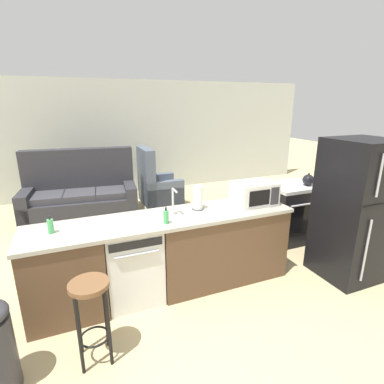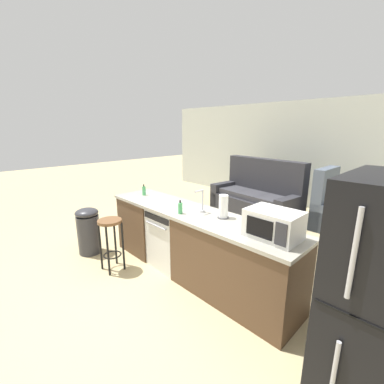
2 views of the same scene
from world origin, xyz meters
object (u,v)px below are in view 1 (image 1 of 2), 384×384
at_px(dish_soap_bottle, 51,226).
at_px(soap_bottle, 166,217).
at_px(microwave, 254,193).
at_px(paper_towel_roll, 198,198).
at_px(refrigerator, 355,210).
at_px(bar_stool, 91,305).
at_px(dishwasher, 132,263).
at_px(armchair, 156,187).
at_px(kettle, 308,180).
at_px(stove_range, 290,212).
at_px(couch, 81,197).

bearing_deg(dish_soap_bottle, soap_bottle, -9.87).
distance_m(microwave, paper_towel_roll, 0.71).
distance_m(paper_towel_roll, soap_bottle, 0.55).
height_order(refrigerator, soap_bottle, refrigerator).
bearing_deg(bar_stool, dishwasher, 56.75).
bearing_deg(bar_stool, soap_bottle, 33.98).
distance_m(paper_towel_roll, armchair, 3.11).
relative_size(soap_bottle, kettle, 0.86).
bearing_deg(paper_towel_roll, refrigerator, -19.97).
bearing_deg(soap_bottle, stove_range, 17.67).
xyz_separation_m(stove_range, dish_soap_bottle, (-3.34, -0.53, 0.52)).
bearing_deg(stove_range, soap_bottle, -162.33).
xyz_separation_m(microwave, dish_soap_bottle, (-2.27, 0.02, -0.07)).
distance_m(stove_range, soap_bottle, 2.42).
height_order(dishwasher, microwave, microwave).
distance_m(dishwasher, stove_range, 2.66).
distance_m(kettle, bar_stool, 3.47).
relative_size(stove_range, microwave, 1.80).
bearing_deg(dishwasher, kettle, 8.68).
relative_size(microwave, bar_stool, 0.68).
distance_m(dishwasher, paper_towel_roll, 1.03).
distance_m(soap_bottle, bar_stool, 1.08).
bearing_deg(dishwasher, dish_soap_bottle, 178.40).
bearing_deg(dish_soap_bottle, dishwasher, -1.60).
distance_m(stove_range, microwave, 1.34).
bearing_deg(dish_soap_bottle, armchair, 58.56).
xyz_separation_m(stove_range, paper_towel_roll, (-1.78, -0.45, 0.59)).
bearing_deg(paper_towel_roll, armchair, 83.86).
bearing_deg(stove_range, armchair, 119.55).
relative_size(stove_range, refrigerator, 0.53).
bearing_deg(dishwasher, refrigerator, -11.93).
relative_size(bar_stool, armchair, 0.62).
bearing_deg(couch, kettle, -37.47).
bearing_deg(kettle, couch, 142.53).
height_order(paper_towel_roll, bar_stool, paper_towel_roll).
bearing_deg(stove_range, microwave, -152.95).
relative_size(dishwasher, dish_soap_bottle, 4.77).
distance_m(refrigerator, armchair, 3.97).
bearing_deg(paper_towel_roll, dishwasher, -173.30).
height_order(bar_stool, armchair, armchair).
height_order(dishwasher, stove_range, stove_range).
relative_size(stove_range, paper_towel_roll, 3.19).
xyz_separation_m(paper_towel_roll, armchair, (0.32, 3.02, -0.69)).
xyz_separation_m(refrigerator, bar_stool, (-3.07, -0.17, -0.32)).
distance_m(dishwasher, microwave, 1.64).
distance_m(refrigerator, bar_stool, 3.10).
xyz_separation_m(paper_towel_roll, kettle, (1.95, 0.33, -0.05)).
bearing_deg(refrigerator, bar_stool, -176.77).
distance_m(paper_towel_roll, couch, 3.07).
bearing_deg(armchair, soap_bottle, -103.68).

